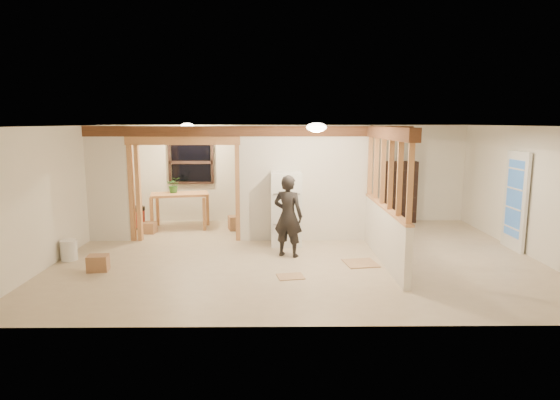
{
  "coord_description": "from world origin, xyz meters",
  "views": [
    {
      "loc": [
        -0.43,
        -8.85,
        2.57
      ],
      "look_at": [
        -0.34,
        0.4,
        1.03
      ],
      "focal_mm": 30.0,
      "sensor_mm": 36.0,
      "label": 1
    }
  ],
  "objects_px": {
    "work_table": "(180,211)",
    "bookshelf": "(401,192)",
    "woman": "(288,216)",
    "refrigerator": "(286,209)",
    "shop_vac": "(137,217)"
  },
  "relations": [
    {
      "from": "bookshelf",
      "to": "refrigerator",
      "type": "bearing_deg",
      "value": -143.62
    },
    {
      "from": "shop_vac",
      "to": "work_table",
      "type": "bearing_deg",
      "value": 3.3
    },
    {
      "from": "refrigerator",
      "to": "shop_vac",
      "type": "distance_m",
      "value": 3.95
    },
    {
      "from": "refrigerator",
      "to": "woman",
      "type": "bearing_deg",
      "value": -89.24
    },
    {
      "from": "refrigerator",
      "to": "woman",
      "type": "relative_size",
      "value": 0.97
    },
    {
      "from": "refrigerator",
      "to": "woman",
      "type": "height_order",
      "value": "woman"
    },
    {
      "from": "work_table",
      "to": "shop_vac",
      "type": "height_order",
      "value": "work_table"
    },
    {
      "from": "refrigerator",
      "to": "woman",
      "type": "xyz_separation_m",
      "value": [
        0.01,
        -0.9,
        0.02
      ]
    },
    {
      "from": "woman",
      "to": "bookshelf",
      "type": "xyz_separation_m",
      "value": [
        3.0,
        3.11,
        -0.0
      ]
    },
    {
      "from": "woman",
      "to": "refrigerator",
      "type": "bearing_deg",
      "value": -66.12
    },
    {
      "from": "work_table",
      "to": "bookshelf",
      "type": "bearing_deg",
      "value": -5.66
    },
    {
      "from": "woman",
      "to": "work_table",
      "type": "xyz_separation_m",
      "value": [
        -2.58,
        2.5,
        -0.36
      ]
    },
    {
      "from": "work_table",
      "to": "shop_vac",
      "type": "distance_m",
      "value": 1.06
    },
    {
      "from": "shop_vac",
      "to": "bookshelf",
      "type": "xyz_separation_m",
      "value": [
        6.61,
        0.68,
        0.52
      ]
    },
    {
      "from": "refrigerator",
      "to": "shop_vac",
      "type": "bearing_deg",
      "value": 156.93
    }
  ]
}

